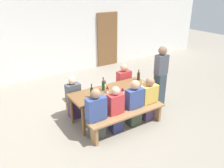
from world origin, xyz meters
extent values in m
plane|color=gray|center=(0.00, 0.00, 0.00)|extent=(24.00, 24.00, 0.00)
cube|color=white|center=(0.00, 3.75, 1.60)|extent=(14.00, 0.20, 3.20)
cube|color=brown|center=(2.09, 3.61, 1.05)|extent=(0.90, 0.06, 2.10)
cube|color=brown|center=(0.00, 0.00, 0.72)|extent=(2.01, 0.74, 0.05)
cylinder|color=brown|center=(-0.93, -0.31, 0.35)|extent=(0.07, 0.07, 0.70)
cylinder|color=brown|center=(0.93, -0.31, 0.35)|extent=(0.07, 0.07, 0.70)
cylinder|color=brown|center=(-0.93, 0.31, 0.35)|extent=(0.07, 0.07, 0.70)
cylinder|color=brown|center=(0.93, 0.31, 0.35)|extent=(0.07, 0.07, 0.70)
cube|color=#9E7247|center=(0.00, -0.67, 0.43)|extent=(1.91, 0.30, 0.04)
cube|color=#9E7247|center=(-0.86, -0.67, 0.21)|extent=(0.06, 0.24, 0.41)
cube|color=#9E7247|center=(0.86, -0.67, 0.21)|extent=(0.06, 0.24, 0.41)
cube|color=#9E7247|center=(0.00, 0.67, 0.43)|extent=(1.91, 0.30, 0.04)
cube|color=#9E7247|center=(-0.86, 0.67, 0.21)|extent=(0.06, 0.24, 0.41)
cube|color=#9E7247|center=(0.86, 0.67, 0.21)|extent=(0.06, 0.24, 0.41)
cylinder|color=#194723|center=(-0.18, 0.09, 0.87)|extent=(0.07, 0.07, 0.23)
cylinder|color=#194723|center=(-0.18, 0.09, 1.02)|extent=(0.02, 0.02, 0.09)
cylinder|color=black|center=(-0.18, 0.09, 1.07)|extent=(0.03, 0.03, 0.01)
cylinder|color=#143319|center=(-0.58, -0.08, 0.86)|extent=(0.06, 0.06, 0.22)
cylinder|color=#143319|center=(-0.58, -0.08, 1.01)|extent=(0.02, 0.02, 0.08)
cylinder|color=black|center=(-0.58, -0.08, 1.06)|extent=(0.02, 0.02, 0.01)
cylinder|color=#332814|center=(0.92, 0.16, 0.85)|extent=(0.07, 0.07, 0.20)
cylinder|color=#332814|center=(0.92, 0.16, 0.99)|extent=(0.03, 0.03, 0.07)
cylinder|color=black|center=(0.92, 0.16, 1.03)|extent=(0.03, 0.03, 0.01)
cylinder|color=silver|center=(0.09, -0.30, 0.75)|extent=(0.06, 0.06, 0.01)
cylinder|color=silver|center=(0.09, -0.30, 0.79)|extent=(0.01, 0.01, 0.07)
cone|color=maroon|center=(0.09, -0.30, 0.87)|extent=(0.08, 0.08, 0.08)
cylinder|color=silver|center=(-0.16, -0.06, 0.75)|extent=(0.06, 0.06, 0.01)
cylinder|color=silver|center=(-0.16, -0.06, 0.80)|extent=(0.01, 0.01, 0.08)
cone|color=maroon|center=(-0.16, -0.06, 0.88)|extent=(0.07, 0.07, 0.08)
cylinder|color=silver|center=(-0.02, 0.30, 0.75)|extent=(0.06, 0.06, 0.01)
cylinder|color=silver|center=(-0.02, 0.30, 0.79)|extent=(0.01, 0.01, 0.07)
cone|color=maroon|center=(-0.02, 0.30, 0.87)|extent=(0.07, 0.07, 0.10)
cylinder|color=silver|center=(0.75, -0.20, 0.75)|extent=(0.06, 0.06, 0.01)
cylinder|color=silver|center=(0.75, -0.20, 0.80)|extent=(0.01, 0.01, 0.09)
cone|color=beige|center=(0.75, -0.20, 0.89)|extent=(0.07, 0.07, 0.09)
cube|color=#434944|center=(-0.72, -0.52, 0.23)|extent=(0.31, 0.24, 0.45)
cube|color=#384C8C|center=(-0.72, -0.52, 0.70)|extent=(0.42, 0.20, 0.49)
sphere|color=#A87A5B|center=(-0.72, -0.52, 1.05)|extent=(0.20, 0.20, 0.20)
cube|color=navy|center=(-0.24, -0.52, 0.23)|extent=(0.26, 0.24, 0.45)
cube|color=#C6383D|center=(-0.24, -0.52, 0.67)|extent=(0.34, 0.20, 0.45)
sphere|color=beige|center=(-0.24, -0.52, 0.99)|extent=(0.18, 0.18, 0.18)
cube|color=#3B4735|center=(0.28, -0.52, 0.23)|extent=(0.31, 0.24, 0.45)
cube|color=#384C8C|center=(0.28, -0.52, 0.67)|extent=(0.41, 0.20, 0.45)
sphere|color=tan|center=(0.28, -0.52, 1.01)|extent=(0.21, 0.21, 0.21)
cube|color=#513F62|center=(0.71, -0.52, 0.23)|extent=(0.31, 0.24, 0.45)
cube|color=gold|center=(0.71, -0.52, 0.66)|extent=(0.42, 0.20, 0.43)
sphere|color=#A87A5B|center=(0.71, -0.52, 0.99)|extent=(0.21, 0.21, 0.21)
cube|color=#44315F|center=(-0.77, 0.52, 0.23)|extent=(0.26, 0.24, 0.45)
cube|color=#4C515B|center=(-0.77, 0.52, 0.67)|extent=(0.34, 0.20, 0.44)
sphere|color=beige|center=(-0.77, 0.52, 0.98)|extent=(0.18, 0.18, 0.18)
cube|color=#2D284A|center=(0.71, 0.52, 0.23)|extent=(0.29, 0.24, 0.45)
cube|color=#C6383D|center=(0.71, 0.52, 0.68)|extent=(0.38, 0.20, 0.47)
sphere|color=tan|center=(0.71, 0.52, 1.02)|extent=(0.20, 0.20, 0.20)
cube|color=#36454B|center=(1.46, -0.10, 0.44)|extent=(0.24, 0.24, 0.89)
cube|color=#4C515B|center=(1.46, -0.10, 1.15)|extent=(0.32, 0.20, 0.52)
sphere|color=#846047|center=(1.46, -0.10, 1.51)|extent=(0.22, 0.22, 0.22)
camera|label=1|loc=(-2.65, -4.15, 3.00)|focal=36.70mm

